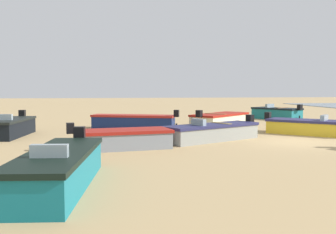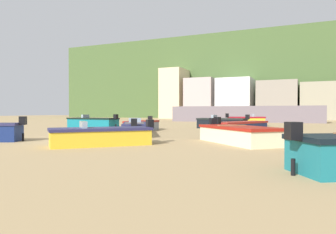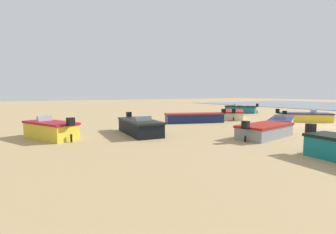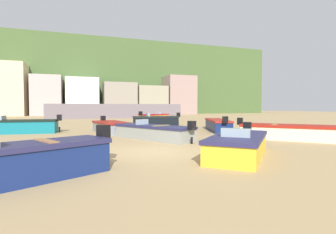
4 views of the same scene
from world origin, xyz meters
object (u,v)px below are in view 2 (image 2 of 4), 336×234
Objects in this scene: boat_teal_2 at (93,123)px; boat_grey_9 at (135,129)px; boat_navy_1 at (241,128)px; boat_grey_5 at (142,126)px; boat_black_0 at (222,123)px; boat_cream_7 at (238,134)px; boat_yellow_4 at (101,136)px; boat_yellow_10 at (246,121)px.

boat_grey_9 is at bearing -121.57° from boat_teal_2.
boat_grey_5 is (-7.46, 0.85, -0.03)m from boat_navy_1.
boat_grey_5 is (-4.65, -5.47, -0.06)m from boat_black_0.
boat_grey_5 is 0.91× the size of boat_cream_7.
boat_grey_9 is at bearing -31.40° from boat_yellow_4.
boat_grey_5 is at bearing -80.67° from boat_cream_7.
boat_black_0 is 7.18m from boat_grey_5.
boat_navy_1 is at bearing -72.50° from boat_yellow_4.
boat_black_0 is at bearing 43.84° from boat_grey_9.
boat_yellow_4 is 19.96m from boat_yellow_10.
boat_teal_2 is at bearing -8.23° from boat_yellow_4.
boat_yellow_10 is at bearing -47.60° from boat_teal_2.
boat_black_0 is 10.00m from boat_grey_9.
boat_grey_5 is at bearing -28.19° from boat_yellow_4.
boat_teal_2 is 1.15× the size of boat_cream_7.
boat_yellow_4 is 5.73m from boat_grey_9.
boat_teal_2 is 16.24m from boat_cream_7.
boat_teal_2 is (-10.40, -3.83, 0.01)m from boat_black_0.
boat_navy_1 reaches higher than boat_cream_7.
boat_grey_9 is (-5.72, -3.25, -0.02)m from boat_navy_1.
boat_grey_9 is 1.32× the size of boat_yellow_10.
boat_yellow_10 reaches higher than boat_black_0.
boat_yellow_4 is 0.84× the size of boat_grey_9.
boat_navy_1 is at bearing -123.91° from boat_cream_7.
boat_yellow_10 reaches higher than boat_grey_9.
boat_yellow_10 is at bearing -129.37° from boat_grey_5.
boat_grey_5 is 4.45m from boat_grey_9.
boat_teal_2 is 5.98m from boat_grey_5.
boat_grey_9 is at bearing 103.16° from boat_grey_5.
boat_teal_2 is at bearing -72.97° from boat_cream_7.
boat_black_0 is 15.14m from boat_yellow_4.
boat_cream_7 is at bearing -157.23° from boat_black_0.
boat_yellow_10 reaches higher than boat_teal_2.
boat_cream_7 is (3.74, -11.83, -0.05)m from boat_black_0.
boat_yellow_10 is (5.80, 10.19, 0.10)m from boat_grey_5.
boat_grey_9 is 14.85m from boat_yellow_10.
boat_teal_2 is 1.40× the size of boat_yellow_10.
boat_cream_7 is at bearing -113.61° from boat_teal_2.
boat_navy_1 is 1.25× the size of boat_grey_5.
boat_yellow_10 reaches higher than boat_navy_1.
boat_teal_2 is 9.43m from boat_grey_9.
boat_black_0 is at bearing -115.95° from boat_cream_7.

